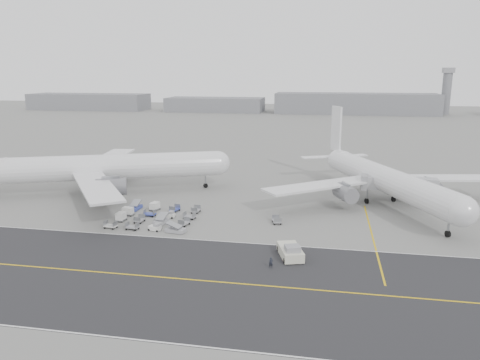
% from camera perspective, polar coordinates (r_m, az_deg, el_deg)
% --- Properties ---
extents(ground, '(700.00, 700.00, 0.00)m').
position_cam_1_polar(ground, '(85.07, -4.52, -6.79)').
color(ground, gray).
rests_on(ground, ground).
extents(taxiway, '(220.00, 59.00, 0.03)m').
position_cam_1_polar(taxiway, '(67.81, -4.33, -12.15)').
color(taxiway, '#2A2A2C').
rests_on(taxiway, ground).
extents(horizon_buildings, '(520.00, 28.00, 28.00)m').
position_cam_1_polar(horizon_buildings, '(338.52, 12.11, 7.94)').
color(horizon_buildings, slate).
rests_on(horizon_buildings, ground).
extents(control_tower, '(7.00, 7.00, 31.25)m').
position_cam_1_polar(control_tower, '(351.37, 23.88, 9.97)').
color(control_tower, slate).
rests_on(control_tower, ground).
extents(airliner_a, '(60.11, 58.95, 21.77)m').
position_cam_1_polar(airliner_a, '(117.65, -16.48, 1.48)').
color(airliner_a, white).
rests_on(airliner_a, ground).
extents(airliner_b, '(52.87, 54.15, 19.82)m').
position_cam_1_polar(airliner_b, '(108.55, 16.98, 0.20)').
color(airliner_b, white).
rests_on(airliner_b, ground).
extents(pushback_tug, '(4.94, 8.65, 2.45)m').
position_cam_1_polar(pushback_tug, '(75.48, 6.18, -8.66)').
color(pushback_tug, beige).
rests_on(pushback_tug, ground).
extents(jet_bridge, '(17.02, 3.39, 6.43)m').
position_cam_1_polar(jet_bridge, '(108.59, 18.97, -0.60)').
color(jet_bridge, gray).
rests_on(jet_bridge, ground).
extents(gse_cluster, '(23.05, 22.44, 1.81)m').
position_cam_1_polar(gse_cluster, '(95.01, -10.30, -4.81)').
color(gse_cluster, gray).
rests_on(gse_cluster, ground).
extents(stray_dolly, '(2.13, 2.76, 1.50)m').
position_cam_1_polar(stray_dolly, '(91.70, 4.48, -5.30)').
color(stray_dolly, silver).
rests_on(stray_dolly, ground).
extents(ground_crew_a, '(0.67, 0.48, 1.73)m').
position_cam_1_polar(ground_crew_a, '(71.40, 3.80, -10.04)').
color(ground_crew_a, black).
rests_on(ground_crew_a, ground).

